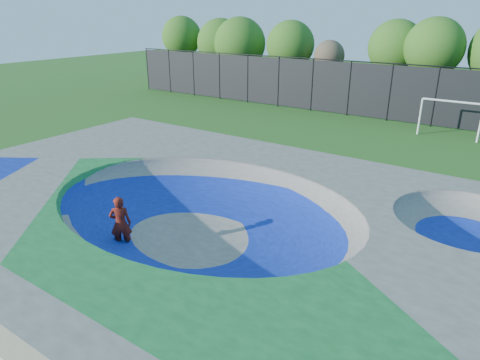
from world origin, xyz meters
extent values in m
plane|color=#235517|center=(0.00, 0.00, 0.00)|extent=(120.00, 120.00, 0.00)
cube|color=gray|center=(0.00, 0.00, 0.75)|extent=(22.00, 14.00, 1.50)
imported|color=#B2210E|center=(-1.79, -1.99, 0.93)|extent=(0.81, 0.79, 1.87)
cube|color=black|center=(-1.79, -1.99, 0.03)|extent=(0.77, 0.63, 0.05)
cylinder|color=silver|center=(2.72, 18.47, 1.14)|extent=(0.12, 0.12, 2.28)
cylinder|color=silver|center=(6.14, 18.47, 1.14)|extent=(0.12, 0.12, 2.28)
cylinder|color=silver|center=(4.43, 18.47, 2.28)|extent=(3.42, 0.12, 0.12)
cylinder|color=black|center=(-24.00, 21.00, 2.00)|extent=(0.09, 0.09, 4.00)
cylinder|color=black|center=(-21.00, 21.00, 2.00)|extent=(0.09, 0.09, 4.00)
cylinder|color=black|center=(-18.00, 21.00, 2.00)|extent=(0.09, 0.09, 4.00)
cylinder|color=black|center=(-15.00, 21.00, 2.00)|extent=(0.09, 0.09, 4.00)
cylinder|color=black|center=(-12.00, 21.00, 2.00)|extent=(0.09, 0.09, 4.00)
cylinder|color=black|center=(-9.00, 21.00, 2.00)|extent=(0.09, 0.09, 4.00)
cylinder|color=black|center=(-6.00, 21.00, 2.00)|extent=(0.09, 0.09, 4.00)
cylinder|color=black|center=(-3.00, 21.00, 2.00)|extent=(0.09, 0.09, 4.00)
cylinder|color=black|center=(0.00, 21.00, 2.00)|extent=(0.09, 0.09, 4.00)
cylinder|color=black|center=(3.00, 21.00, 2.00)|extent=(0.09, 0.09, 4.00)
cube|color=black|center=(0.00, 21.00, 2.00)|extent=(48.00, 0.03, 3.80)
cylinder|color=black|center=(0.00, 21.00, 4.00)|extent=(48.00, 0.08, 0.08)
cylinder|color=#4E3427|center=(-23.69, 25.98, 1.68)|extent=(0.44, 0.44, 3.37)
sphere|color=#2C5C18|center=(-23.69, 25.98, 4.93)|extent=(4.16, 4.16, 4.16)
cylinder|color=#4E3427|center=(-18.97, 26.52, 1.32)|extent=(0.44, 0.44, 2.65)
sphere|color=#2C5C18|center=(-18.97, 26.52, 4.44)|extent=(4.77, 4.77, 4.77)
cylinder|color=#4E3427|center=(-15.84, 25.40, 1.34)|extent=(0.44, 0.44, 2.67)
sphere|color=#2C5C18|center=(-15.84, 25.40, 4.52)|extent=(4.92, 4.92, 4.92)
cylinder|color=#4E3427|center=(-10.52, 25.67, 1.48)|extent=(0.44, 0.44, 2.97)
sphere|color=#2C5C18|center=(-10.52, 25.67, 4.58)|extent=(4.29, 4.29, 4.29)
cylinder|color=#4E3427|center=(-6.71, 25.59, 1.37)|extent=(0.44, 0.44, 2.75)
sphere|color=brown|center=(-6.71, 25.59, 3.85)|extent=(2.60, 2.60, 2.60)
cylinder|color=#4E3427|center=(-1.50, 26.53, 1.54)|extent=(0.44, 0.44, 3.08)
sphere|color=#2C5C18|center=(-1.50, 26.53, 4.70)|extent=(4.32, 4.32, 4.32)
cylinder|color=#4E3427|center=(1.61, 25.35, 1.64)|extent=(0.44, 0.44, 3.28)
sphere|color=#2C5C18|center=(1.61, 25.35, 4.89)|extent=(4.31, 4.31, 4.31)
camera|label=1|loc=(8.31, -9.97, 7.24)|focal=32.00mm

